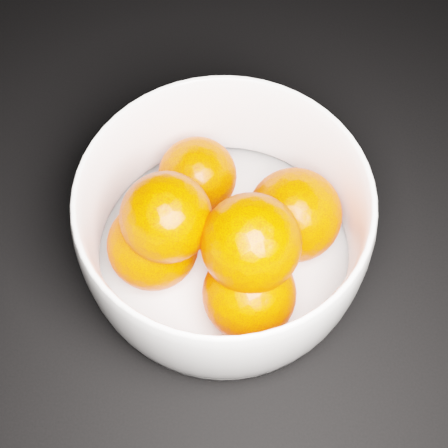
{
  "coord_description": "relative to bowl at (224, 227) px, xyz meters",
  "views": [
    {
      "loc": [
        0.26,
        -0.26,
        0.52
      ],
      "look_at": [
        0.25,
        -0.02,
        0.07
      ],
      "focal_mm": 50.0,
      "sensor_mm": 36.0,
      "label": 1
    }
  ],
  "objects": [
    {
      "name": "orange_pile",
      "position": [
        0.0,
        -0.01,
        0.01
      ],
      "size": [
        0.2,
        0.18,
        0.12
      ],
      "color": "#E73600",
      "rests_on": "bowl"
    },
    {
      "name": "bowl",
      "position": [
        0.0,
        0.0,
        0.0
      ],
      "size": [
        0.24,
        0.24,
        0.12
      ],
      "rotation": [
        0.0,
        0.0,
        -0.35
      ],
      "color": "white",
      "rests_on": "ground"
    }
  ]
}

